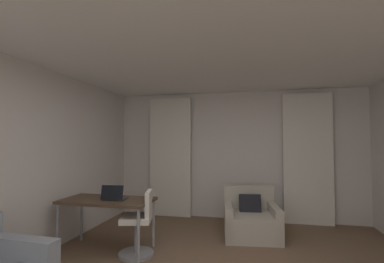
% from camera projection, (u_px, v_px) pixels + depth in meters
% --- Properties ---
extents(wall_window, '(5.12, 0.06, 2.60)m').
position_uv_depth(wall_window, '(236.00, 155.00, 5.60)').
color(wall_window, silver).
rests_on(wall_window, ground).
extents(wall_left, '(0.06, 6.12, 2.60)m').
position_uv_depth(wall_left, '(4.00, 164.00, 3.19)').
color(wall_left, silver).
rests_on(wall_left, ground).
extents(ceiling, '(5.12, 6.12, 0.06)m').
position_uv_depth(ceiling, '(217.00, 34.00, 2.70)').
color(ceiling, white).
rests_on(ceiling, wall_left).
extents(curtain_left_panel, '(0.90, 0.06, 2.50)m').
position_uv_depth(curtain_left_panel, '(170.00, 157.00, 5.77)').
color(curtain_left_panel, silver).
rests_on(curtain_left_panel, ground).
extents(curtain_right_panel, '(0.90, 0.06, 2.50)m').
position_uv_depth(curtain_right_panel, '(308.00, 158.00, 5.17)').
color(curtain_right_panel, silver).
rests_on(curtain_right_panel, ground).
extents(armchair, '(0.97, 0.98, 0.78)m').
position_uv_depth(armchair, '(251.00, 220.00, 4.50)').
color(armchair, '#B2A899').
rests_on(armchair, ground).
extents(desk, '(1.31, 0.65, 0.73)m').
position_uv_depth(desk, '(107.00, 203.00, 3.92)').
color(desk, '#4C3828').
rests_on(desk, ground).
extents(desk_chair, '(0.48, 0.48, 0.88)m').
position_uv_depth(desk_chair, '(139.00, 226.00, 3.73)').
color(desk_chair, gray).
rests_on(desk_chair, ground).
extents(laptop, '(0.34, 0.27, 0.22)m').
position_uv_depth(laptop, '(114.00, 197.00, 3.87)').
color(laptop, '#2D2D33').
rests_on(laptop, desk).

